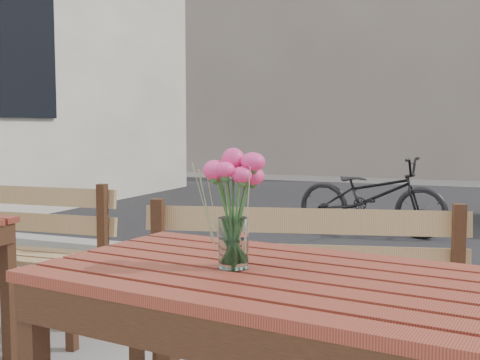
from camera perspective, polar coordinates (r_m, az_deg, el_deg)
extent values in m
cube|color=black|center=(8.25, -20.00, 11.83)|extent=(0.06, 1.20, 1.80)
cube|color=black|center=(8.67, 18.83, -3.05)|extent=(30.00, 8.00, 0.00)
cube|color=gray|center=(4.74, 15.71, -8.90)|extent=(30.00, 0.25, 0.12)
cube|color=slate|center=(16.21, 9.91, 15.01)|extent=(8.00, 3.00, 8.00)
cube|color=maroon|center=(1.71, 2.63, -9.10)|extent=(1.36, 0.90, 0.03)
cube|color=black|center=(2.38, -6.83, -14.90)|extent=(0.07, 0.07, 0.76)
cube|color=#A18153|center=(2.54, 5.80, -11.81)|extent=(1.48, 0.73, 0.03)
cube|color=#A18153|center=(2.69, 6.02, -5.59)|extent=(1.39, 0.39, 0.39)
cube|color=black|center=(2.80, -7.79, -10.66)|extent=(0.06, 0.06, 0.87)
cube|color=black|center=(2.76, 19.89, -11.15)|extent=(0.06, 0.06, 0.87)
cylinder|color=white|center=(1.72, -0.64, -5.99)|extent=(0.09, 0.09, 0.14)
cylinder|color=#336B32|center=(1.71, -0.64, -3.60)|extent=(0.05, 0.05, 0.29)
cube|color=black|center=(3.31, -21.08, -9.87)|extent=(0.06, 0.06, 0.71)
cube|color=#A18153|center=(3.96, -20.62, -2.50)|extent=(1.42, 0.12, 0.39)
cube|color=black|center=(3.37, -15.80, -11.60)|extent=(0.05, 0.05, 0.47)
cube|color=black|center=(3.58, -12.90, -7.27)|extent=(0.05, 0.05, 0.86)
imported|color=black|center=(6.75, 12.32, -1.46)|extent=(1.70, 0.74, 0.87)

